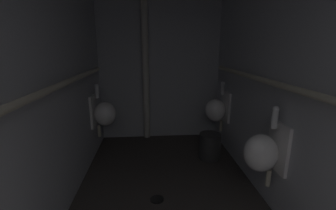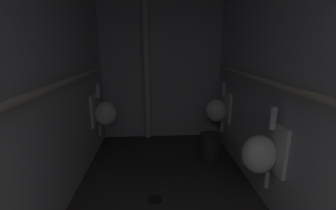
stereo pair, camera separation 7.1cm
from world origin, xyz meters
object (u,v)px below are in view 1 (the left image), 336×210
(urinal_right_far, at_px, (217,109))
(standpipe_back_wall, at_px, (145,66))
(urinal_right_mid, at_px, (263,152))
(urinal_left_mid, at_px, (104,113))
(floor_drain, at_px, (157,199))
(waste_bin, at_px, (210,146))

(urinal_right_far, relative_size, standpipe_back_wall, 0.32)
(urinal_right_mid, xyz_separation_m, standpipe_back_wall, (-1.04, 1.83, 0.60))
(urinal_left_mid, distance_m, urinal_right_mid, 2.10)
(urinal_right_far, height_order, floor_drain, urinal_right_far)
(urinal_right_far, xyz_separation_m, waste_bin, (-0.17, -0.34, -0.43))
(urinal_right_far, bearing_deg, waste_bin, -117.50)
(waste_bin, bearing_deg, urinal_right_far, 62.50)
(floor_drain, bearing_deg, standpipe_back_wall, 93.88)
(urinal_right_mid, relative_size, urinal_right_far, 1.00)
(urinal_left_mid, xyz_separation_m, urinal_right_mid, (1.63, -1.33, 0.00))
(waste_bin, bearing_deg, standpipe_back_wall, 138.16)
(urinal_right_mid, distance_m, urinal_right_far, 1.40)
(urinal_left_mid, relative_size, standpipe_back_wall, 0.32)
(urinal_left_mid, distance_m, waste_bin, 1.54)
(urinal_left_mid, relative_size, urinal_right_mid, 1.00)
(urinal_right_mid, xyz_separation_m, floor_drain, (-0.93, 0.23, -0.60))
(urinal_left_mid, bearing_deg, floor_drain, -57.58)
(standpipe_back_wall, height_order, floor_drain, standpipe_back_wall)
(standpipe_back_wall, bearing_deg, urinal_left_mid, -139.23)
(floor_drain, distance_m, waste_bin, 1.13)
(urinal_right_far, bearing_deg, urinal_right_mid, -90.00)
(urinal_left_mid, height_order, urinal_right_far, same)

